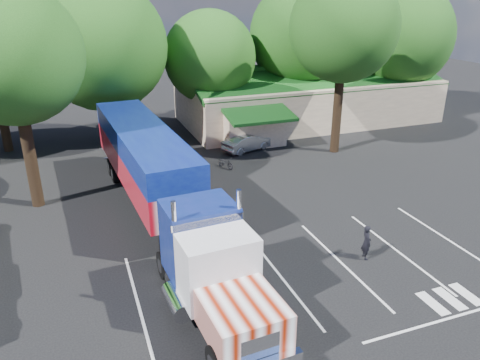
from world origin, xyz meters
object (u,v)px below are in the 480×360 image
object	(u,v)px
silver_sedan	(247,142)
bicycle	(226,163)
semi_truck	(157,176)
woman	(366,242)

from	to	relation	value
silver_sedan	bicycle	bearing A→B (deg)	117.30
semi_truck	silver_sedan	world-z (taller)	semi_truck
woman	bicycle	xyz separation A→B (m)	(-2.37, 14.00, -0.47)
semi_truck	silver_sedan	bearing A→B (deg)	44.13
bicycle	woman	bearing A→B (deg)	-104.63
semi_truck	woman	size ratio (longest dim) A/B	13.49
bicycle	semi_truck	bearing A→B (deg)	-156.30
bicycle	silver_sedan	distance (m)	4.23
semi_truck	bicycle	xyz separation A→B (m)	(6.19, 6.86, -2.37)
semi_truck	bicycle	distance (m)	9.54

